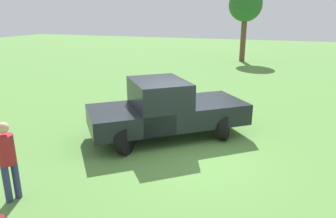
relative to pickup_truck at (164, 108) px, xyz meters
name	(u,v)px	position (x,y,z in m)	size (l,w,h in m)	color
ground_plane	(185,152)	(-0.91, -0.96, -0.95)	(80.00, 80.00, 0.00)	#54843D
pickup_truck	(164,108)	(0.00, 0.00, 0.00)	(4.58, 4.96, 1.82)	black
person_bystander	(8,157)	(-4.34, 1.73, 0.02)	(0.39, 0.39, 1.71)	navy
tree_back_right	(245,6)	(17.26, -0.21, 3.31)	(2.57, 2.57, 5.64)	brown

